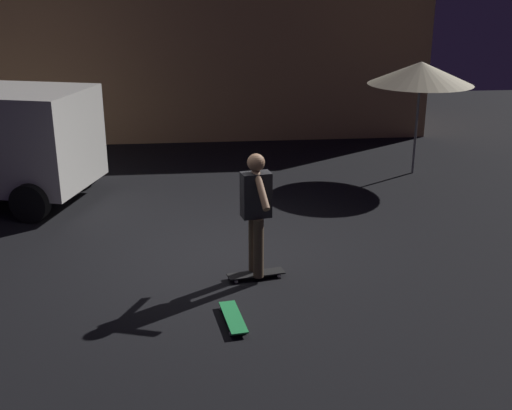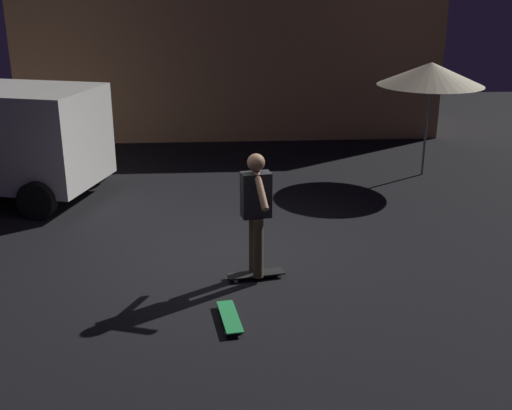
{
  "view_description": "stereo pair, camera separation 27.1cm",
  "coord_description": "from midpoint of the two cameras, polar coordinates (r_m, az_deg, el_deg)",
  "views": [
    {
      "loc": [
        -0.14,
        -8.47,
        3.81
      ],
      "look_at": [
        0.64,
        -0.7,
        1.05
      ],
      "focal_mm": 44.65,
      "sensor_mm": 36.0,
      "label": 1
    },
    {
      "loc": [
        0.13,
        -8.5,
        3.81
      ],
      "look_at": [
        0.64,
        -0.7,
        1.05
      ],
      "focal_mm": 44.65,
      "sensor_mm": 36.0,
      "label": 2
    }
  ],
  "objects": [
    {
      "name": "skateboard_ridden",
      "position": [
        8.67,
        -0.9,
        -6.22
      ],
      "size": [
        0.8,
        0.34,
        0.07
      ],
      "color": "black",
      "rests_on": "ground_plane"
    },
    {
      "name": "low_building",
      "position": [
        17.58,
        -3.95,
        12.66
      ],
      "size": [
        10.44,
        3.76,
        3.49
      ],
      "color": "#AD7F56",
      "rests_on": "ground_plane"
    },
    {
      "name": "skater",
      "position": [
        8.29,
        -0.94,
        -0.09
      ],
      "size": [
        0.41,
        0.98,
        1.67
      ],
      "color": "brown",
      "rests_on": "skateboard_ridden"
    },
    {
      "name": "ground_plane",
      "position": [
        9.3,
        -5.22,
        -4.81
      ],
      "size": [
        28.0,
        28.0,
        0.0
      ],
      "primitive_type": "plane",
      "color": "black"
    },
    {
      "name": "patio_umbrella",
      "position": [
        13.31,
        13.97,
        11.4
      ],
      "size": [
        2.1,
        2.1,
        2.3
      ],
      "color": "slate",
      "rests_on": "ground_plane"
    },
    {
      "name": "skateboard_spare",
      "position": [
        7.63,
        -3.09,
        -10.04
      ],
      "size": [
        0.31,
        0.8,
        0.07
      ],
      "color": "green",
      "rests_on": "ground_plane"
    }
  ]
}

